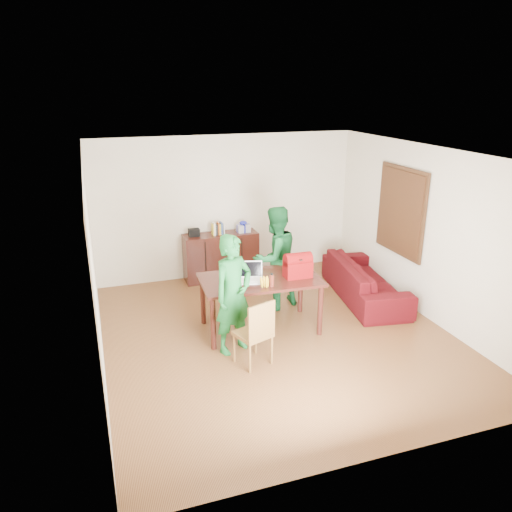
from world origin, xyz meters
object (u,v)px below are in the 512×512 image
object	(u,v)px
table	(260,285)
person_near	(233,294)
person_far	(275,258)
bottle	(272,280)
chair	(254,345)
laptop	(250,279)
red_bag	(298,268)
sofa	(365,280)

from	to	relation	value
table	person_near	bearing A→B (deg)	-136.48
person_near	person_far	xyz separation A→B (m)	(1.05, 1.17, 0.02)
person_far	bottle	distance (m)	1.12
chair	laptop	distance (m)	1.07
chair	red_bag	xyz separation A→B (m)	(0.96, 0.81, 0.71)
table	bottle	bearing A→B (deg)	-76.91
person_near	bottle	size ratio (longest dim) A/B	8.75
table	person_far	world-z (taller)	person_far
chair	laptop	xyz separation A→B (m)	(0.24, 0.85, 0.60)
table	bottle	distance (m)	0.39
laptop	bottle	distance (m)	0.35
person_far	bottle	world-z (taller)	person_far
chair	red_bag	world-z (taller)	red_bag
person_far	bottle	size ratio (longest dim) A/B	8.93
table	red_bag	bearing A→B (deg)	-8.76
person_near	red_bag	distance (m)	1.17
sofa	table	bearing A→B (deg)	113.09
person_near	red_bag	world-z (taller)	person_near
person_near	person_far	bearing A→B (deg)	23.18
laptop	red_bag	distance (m)	0.74
chair	sofa	world-z (taller)	chair
table	person_far	size ratio (longest dim) A/B	1.05
person_near	bottle	xyz separation A→B (m)	(0.61, 0.14, 0.08)
table	red_bag	size ratio (longest dim) A/B	4.52
person_far	sofa	size ratio (longest dim) A/B	0.77
chair	sofa	bearing A→B (deg)	10.70
chair	sofa	size ratio (longest dim) A/B	0.42
person_near	table	bearing A→B (deg)	15.57
person_far	red_bag	xyz separation A→B (m)	(0.06, -0.81, 0.11)
person_near	red_bag	bearing A→B (deg)	-6.94
chair	person_far	world-z (taller)	person_far
person_near	laptop	bearing A→B (deg)	21.98
bottle	chair	bearing A→B (deg)	-128.52
person_far	person_near	bearing A→B (deg)	28.72
red_bag	chair	bearing A→B (deg)	-138.93
bottle	red_bag	size ratio (longest dim) A/B	0.48
table	person_far	distance (m)	0.87
bottle	sofa	world-z (taller)	bottle
person_near	person_far	world-z (taller)	person_far
bottle	laptop	bearing A→B (deg)	132.24
red_bag	sofa	xyz separation A→B (m)	(1.57, 0.65, -0.65)
person_far	red_bag	size ratio (longest dim) A/B	4.29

